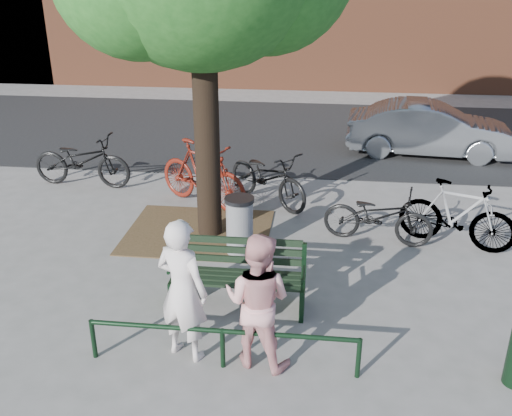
# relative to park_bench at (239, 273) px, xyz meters

# --- Properties ---
(ground) EXTENTS (90.00, 90.00, 0.00)m
(ground) POSITION_rel_park_bench_xyz_m (0.00, -0.08, -0.48)
(ground) COLOR gray
(ground) RESTS_ON ground
(dirt_pit) EXTENTS (2.40, 2.00, 0.02)m
(dirt_pit) POSITION_rel_park_bench_xyz_m (-1.00, 2.12, -0.47)
(dirt_pit) COLOR brown
(dirt_pit) RESTS_ON ground
(road) EXTENTS (40.00, 7.00, 0.01)m
(road) POSITION_rel_park_bench_xyz_m (0.00, 8.42, -0.47)
(road) COLOR black
(road) RESTS_ON ground
(park_bench) EXTENTS (1.74, 0.54, 0.97)m
(park_bench) POSITION_rel_park_bench_xyz_m (0.00, 0.00, 0.00)
(park_bench) COLOR black
(park_bench) RESTS_ON ground
(guard_railing) EXTENTS (3.06, 0.06, 0.51)m
(guard_railing) POSITION_rel_park_bench_xyz_m (0.00, -1.28, -0.08)
(guard_railing) COLOR black
(guard_railing) RESTS_ON ground
(person_left) EXTENTS (0.74, 0.61, 1.72)m
(person_left) POSITION_rel_park_bench_xyz_m (-0.47, -1.10, 0.38)
(person_left) COLOR silver
(person_left) RESTS_ON ground
(person_right) EXTENTS (0.91, 0.79, 1.61)m
(person_right) POSITION_rel_park_bench_xyz_m (0.38, -1.13, 0.33)
(person_right) COLOR pink
(person_right) RESTS_ON ground
(litter_bin) EXTENTS (0.46, 0.46, 0.94)m
(litter_bin) POSITION_rel_park_bench_xyz_m (-0.20, 1.47, -0.00)
(litter_bin) COLOR gray
(litter_bin) RESTS_ON ground
(bicycle_a) EXTENTS (2.09, 0.85, 1.07)m
(bicycle_a) POSITION_rel_park_bench_xyz_m (-3.78, 4.02, 0.06)
(bicycle_a) COLOR black
(bicycle_a) RESTS_ON ground
(bicycle_b) EXTENTS (2.06, 1.55, 1.23)m
(bicycle_b) POSITION_rel_park_bench_xyz_m (-1.15, 3.30, 0.14)
(bicycle_b) COLOR #56140C
(bicycle_b) RESTS_ON ground
(bicycle_c) EXTENTS (1.96, 1.84, 1.05)m
(bicycle_c) POSITION_rel_park_bench_xyz_m (0.03, 3.53, 0.05)
(bicycle_c) COLOR black
(bicycle_c) RESTS_ON ground
(bicycle_d) EXTENTS (1.88, 1.12, 1.09)m
(bicycle_d) POSITION_rel_park_bench_xyz_m (3.18, 2.12, 0.07)
(bicycle_d) COLOR gray
(bicycle_d) RESTS_ON ground
(bicycle_e) EXTENTS (1.83, 0.93, 0.92)m
(bicycle_e) POSITION_rel_park_bench_xyz_m (1.96, 2.12, -0.02)
(bicycle_e) COLOR black
(bicycle_e) RESTS_ON ground
(parked_car) EXTENTS (3.89, 1.65, 1.25)m
(parked_car) POSITION_rel_park_bench_xyz_m (3.50, 6.91, 0.15)
(parked_car) COLOR gray
(parked_car) RESTS_ON ground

